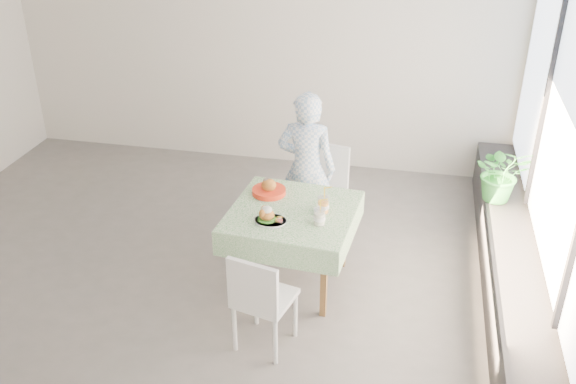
% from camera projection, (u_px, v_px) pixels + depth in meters
% --- Properties ---
extents(floor, '(6.00, 6.00, 0.00)m').
position_uv_depth(floor, '(195.00, 268.00, 5.99)').
color(floor, '#5A5855').
rests_on(floor, ground).
extents(wall_back, '(6.00, 0.02, 2.80)m').
position_uv_depth(wall_back, '(259.00, 49.00, 7.48)').
color(wall_back, silver).
rests_on(wall_back, ground).
extents(wall_front, '(6.00, 0.02, 2.80)m').
position_uv_depth(wall_front, '(7.00, 319.00, 3.17)').
color(wall_front, silver).
rests_on(wall_front, ground).
extents(wall_right, '(0.02, 5.00, 2.80)m').
position_uv_depth(wall_right, '(565.00, 162.00, 4.77)').
color(wall_right, silver).
rests_on(wall_right, ground).
extents(window_pane, '(0.01, 4.80, 2.18)m').
position_uv_depth(window_pane, '(568.00, 130.00, 4.66)').
color(window_pane, '#D1E0F9').
rests_on(window_pane, ground).
extents(window_ledge, '(0.40, 4.80, 0.50)m').
position_uv_depth(window_ledge, '(512.00, 284.00, 5.35)').
color(window_ledge, black).
rests_on(window_ledge, ground).
extents(cafe_table, '(1.12, 1.12, 0.74)m').
position_uv_depth(cafe_table, '(292.00, 238.00, 5.59)').
color(cafe_table, brown).
rests_on(cafe_table, ground).
extents(chair_far, '(0.52, 0.52, 0.93)m').
position_uv_depth(chair_far, '(320.00, 210.00, 6.38)').
color(chair_far, white).
rests_on(chair_far, ground).
extents(chair_near, '(0.49, 0.49, 0.87)m').
position_uv_depth(chair_near, '(264.00, 317.00, 4.94)').
color(chair_near, white).
rests_on(chair_near, ground).
extents(diner, '(0.57, 0.38, 1.54)m').
position_uv_depth(diner, '(306.00, 169.00, 6.10)').
color(diner, '#80A5CD').
rests_on(diner, ground).
extents(main_dish, '(0.27, 0.27, 0.14)m').
position_uv_depth(main_dish, '(268.00, 217.00, 5.27)').
color(main_dish, white).
rests_on(main_dish, cafe_table).
extents(juice_cup_orange, '(0.10, 0.10, 0.29)m').
position_uv_depth(juice_cup_orange, '(323.00, 205.00, 5.39)').
color(juice_cup_orange, white).
rests_on(juice_cup_orange, cafe_table).
extents(juice_cup_lemonade, '(0.10, 0.10, 0.28)m').
position_uv_depth(juice_cup_lemonade, '(319.00, 217.00, 5.22)').
color(juice_cup_lemonade, white).
rests_on(juice_cup_lemonade, cafe_table).
extents(second_dish, '(0.30, 0.30, 0.14)m').
position_uv_depth(second_dish, '(269.00, 189.00, 5.70)').
color(second_dish, red).
rests_on(second_dish, cafe_table).
extents(potted_plant, '(0.53, 0.47, 0.56)m').
position_uv_depth(potted_plant, '(502.00, 173.00, 6.00)').
color(potted_plant, '#246E30').
rests_on(potted_plant, window_ledge).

